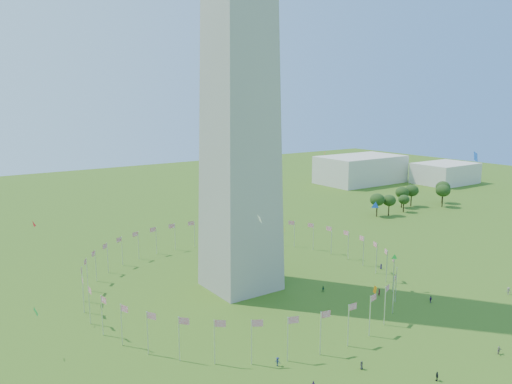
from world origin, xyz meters
The scene contains 7 objects.
ground centered at (0.00, 0.00, 0.00)m, with size 600.00×600.00×0.00m, color #325614.
flag_ring centered at (0.00, 50.00, 4.50)m, with size 80.24×80.24×9.00m.
gov_building_east_a centered at (150.00, 150.00, 8.00)m, with size 50.00×30.00×16.00m, color beige.
gov_building_east_b centered at (190.00, 120.00, 6.00)m, with size 35.00×25.00×12.00m, color beige.
crowd centered at (9.32, -4.48, 0.88)m, with size 101.75×77.03×1.98m.
kites_aloft centered at (4.83, 24.05, 20.63)m, with size 109.94×62.85×34.98m.
tree_line_east centered at (116.82, 85.28, 4.86)m, with size 53.61×15.81×10.40m.
Camera 1 is at (-68.75, -56.59, 49.64)m, focal length 35.00 mm.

